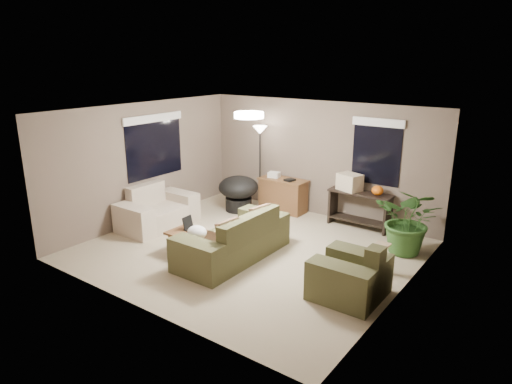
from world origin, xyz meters
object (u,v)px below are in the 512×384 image
Objects in this scene: loveseat at (157,212)px; coffee_table at (195,237)px; armchair at (350,277)px; desk at (283,195)px; console_table at (360,207)px; houseplant at (409,228)px; cat_scratching_post at (381,260)px; floor_lamp at (260,140)px; main_sofa at (235,242)px; papasan_chair at (239,191)px.

loveseat is 1.60× the size of coffee_table.
armchair reaches higher than desk.
loveseat is at bearing -144.81° from console_table.
houseplant reaches higher than desk.
cat_scratching_post is at bearing 24.61° from coffee_table.
floor_lamp reaches higher than cat_scratching_post.
floor_lamp reaches higher than coffee_table.
houseplant reaches higher than coffee_table.
main_sofa is 2.25× the size of papasan_chair.
desk is 1.01m from papasan_chair.
main_sofa is 1.37× the size of loveseat.
armchair is 4.29m from papasan_chair.
main_sofa reaches higher than papasan_chair.
main_sofa is 4.40× the size of cat_scratching_post.
loveseat is at bearing -160.03° from houseplant.
loveseat is at bearing -115.33° from floor_lamp.
coffee_table is at bearing -155.39° from cat_scratching_post.
houseplant is at bearing 84.42° from cat_scratching_post.
floor_lamp reaches higher than console_table.
loveseat is at bearing 159.25° from coffee_table.
main_sofa is 2.46m from cat_scratching_post.
papasan_chair is (-0.84, -0.56, 0.09)m from desk.
coffee_table is 0.52× the size of floor_lamp.
loveseat is 0.84× the size of floor_lamp.
papasan_chair is 1.96× the size of cat_scratching_post.
cat_scratching_post is (3.51, -1.52, -1.38)m from floor_lamp.
loveseat reaches higher than desk.
floor_lamp is (0.30, 0.41, 1.13)m from papasan_chair.
console_table is at bearing 60.38° from coffee_table.
main_sofa is 1.15× the size of floor_lamp.
papasan_chair is (-2.66, -0.61, 0.03)m from console_table.
floor_lamp is at bearing 143.69° from armchair.
coffee_table is 0.80× the size of houseplant.
main_sofa reaches higher than cat_scratching_post.
papasan_chair is at bearing -146.16° from desk.
houseplant is at bearing 38.05° from coffee_table.
houseplant reaches higher than cat_scratching_post.
houseplant reaches higher than console_table.
desk is 1.83m from console_table.
papasan_chair is 3.97m from cat_scratching_post.
houseplant is (2.97, 2.32, 0.13)m from coffee_table.
armchair is 1.01m from cat_scratching_post.
loveseat reaches higher than cat_scratching_post.
main_sofa is 0.71m from coffee_table.
armchair is at bearing -4.09° from loveseat.
floor_lamp is at bearing 116.67° from main_sofa.
desk is 1.12× the size of papasan_chair.
floor_lamp reaches higher than houseplant.
houseplant is (2.36, 1.96, 0.19)m from main_sofa.
loveseat is 1.60× the size of armchair.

